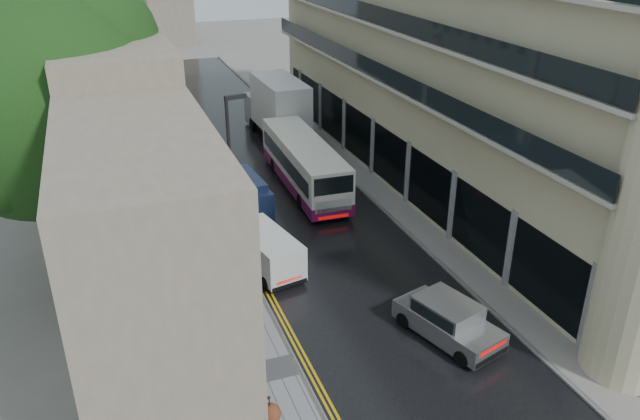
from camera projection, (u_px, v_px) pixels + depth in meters
road at (284, 189)px, 39.34m from camera, size 9.00×85.00×0.02m
left_sidewalk at (191, 202)px, 37.51m from camera, size 2.70×85.00×0.12m
right_sidewalk at (362, 178)px, 40.99m from camera, size 1.80×85.00×0.12m
old_shop_row at (112, 100)px, 36.01m from camera, size 4.50×56.00×12.00m
modern_block at (448, 71)px, 38.29m from camera, size 8.00×40.00×14.00m
tree_near at (47, 144)px, 26.15m from camera, size 10.56×10.56×13.89m
tree_far at (61, 88)px, 37.61m from camera, size 9.24×9.24×12.46m
cream_bus at (300, 185)px, 36.01m from camera, size 2.85×11.24×3.05m
white_lorry at (269, 118)px, 45.18m from camera, size 2.96×9.25×4.82m
silver_hatchback at (463, 347)px, 23.46m from camera, size 3.21×4.89×1.69m
white_van at (265, 271)px, 28.27m from camera, size 2.79×4.76×2.02m
navy_van at (236, 209)px, 33.53m from camera, size 2.47×5.25×2.60m
pedestrian at (199, 227)px, 32.18m from camera, size 0.76×0.58×1.86m
lamp_post_near at (232, 192)px, 27.86m from camera, size 0.99×0.39×8.63m
lamp_post_far at (168, 103)px, 44.37m from camera, size 0.80×0.22×7.03m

